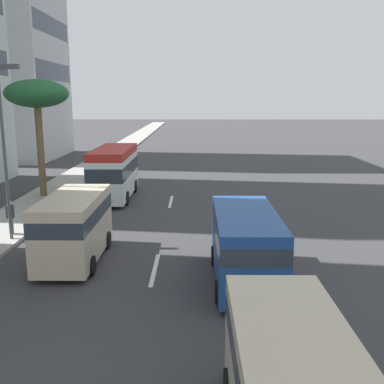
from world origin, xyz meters
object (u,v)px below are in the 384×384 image
at_px(van_second, 246,243).
at_px(street_lamp, 5,135).
at_px(minibus_lead, 114,171).
at_px(van_fourth, 74,224).
at_px(palm_tree, 37,96).
at_px(pedestrian_by_tree, 10,216).

height_order(van_second, street_lamp, street_lamp).
distance_m(minibus_lead, van_fourth, 11.10).
distance_m(van_second, street_lamp, 11.12).
xyz_separation_m(van_fourth, palm_tree, (11.10, 4.96, 4.88)).
distance_m(pedestrian_by_tree, palm_tree, 9.82).
relative_size(palm_tree, street_lamp, 0.96).
height_order(minibus_lead, pedestrian_by_tree, minibus_lead).
height_order(minibus_lead, van_second, minibus_lead).
xyz_separation_m(van_fourth, pedestrian_by_tree, (2.96, 3.71, -0.47)).
distance_m(van_fourth, street_lamp, 5.18).
xyz_separation_m(van_second, street_lamp, (4.27, 9.72, 3.30)).
height_order(van_second, pedestrian_by_tree, van_second).
bearing_deg(van_fourth, van_second, 72.61).
height_order(van_second, van_fourth, van_fourth).
bearing_deg(street_lamp, van_fourth, -124.26).
relative_size(van_fourth, pedestrian_by_tree, 3.18).
xyz_separation_m(minibus_lead, street_lamp, (-8.81, 2.90, 2.97)).
distance_m(minibus_lead, van_second, 14.76).
bearing_deg(van_second, pedestrian_by_tree, 63.82).
height_order(pedestrian_by_tree, palm_tree, palm_tree).
distance_m(van_second, pedestrian_by_tree, 11.25).
xyz_separation_m(palm_tree, street_lamp, (-8.83, -1.62, -1.64)).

